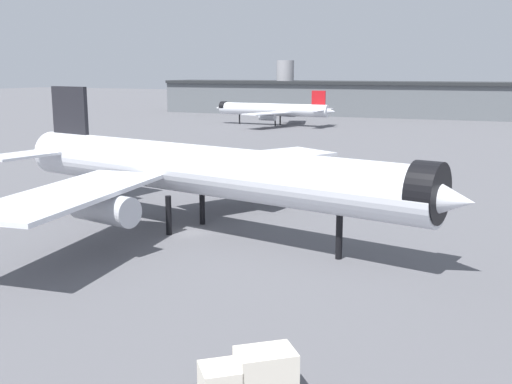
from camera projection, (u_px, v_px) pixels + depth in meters
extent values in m
plane|color=#56565B|center=(190.00, 233.00, 71.30)|extent=(900.00, 900.00, 0.00)
cylinder|color=silver|center=(203.00, 170.00, 69.98)|extent=(54.72, 15.66, 5.65)
cone|color=silver|center=(440.00, 199.00, 54.53)|extent=(7.13, 6.59, 5.53)
cone|color=silver|center=(52.00, 152.00, 85.43)|extent=(8.21, 6.63, 5.36)
cylinder|color=black|center=(428.00, 192.00, 55.09)|extent=(3.55, 6.07, 5.70)
cube|color=silver|center=(251.00, 158.00, 84.60)|extent=(19.46, 25.76, 0.45)
cylinder|color=#B7BAC1|center=(246.00, 175.00, 81.86)|extent=(8.09, 4.47, 3.11)
cube|color=silver|center=(71.00, 193.00, 60.39)|extent=(11.81, 25.49, 0.45)
cylinder|color=#B7BAC1|center=(104.00, 208.00, 62.37)|extent=(8.09, 4.47, 3.11)
cube|color=black|center=(70.00, 121.00, 82.07)|extent=(6.55, 1.77, 9.03)
cube|color=silver|center=(103.00, 145.00, 88.53)|extent=(6.65, 10.57, 0.34)
cube|color=silver|center=(26.00, 155.00, 78.39)|extent=(6.65, 10.57, 0.34)
cylinder|color=black|center=(339.00, 237.00, 61.08)|extent=(0.68, 0.68, 4.52)
cylinder|color=black|center=(202.00, 206.00, 74.89)|extent=(0.68, 0.68, 4.52)
cylinder|color=black|center=(169.00, 215.00, 70.14)|extent=(0.68, 0.68, 4.52)
cylinder|color=silver|center=(272.00, 110.00, 207.52)|extent=(38.95, 4.53, 4.08)
cone|color=silver|center=(222.00, 108.00, 215.65)|extent=(4.54, 4.05, 4.00)
cone|color=silver|center=(327.00, 111.00, 199.39)|extent=(5.35, 3.94, 3.88)
cylinder|color=black|center=(224.00, 107.00, 215.25)|extent=(1.89, 4.15, 4.12)
cube|color=silver|center=(267.00, 113.00, 196.79)|extent=(11.50, 18.58, 0.33)
cylinder|color=#B7BAC1|center=(267.00, 117.00, 199.31)|extent=(5.47, 2.31, 2.25)
cube|color=silver|center=(293.00, 109.00, 215.95)|extent=(11.16, 18.57, 0.33)
cylinder|color=#B7BAC1|center=(288.00, 114.00, 214.74)|extent=(5.47, 2.31, 2.25)
cube|color=red|center=(319.00, 101.00, 200.06)|extent=(4.67, 0.46, 6.53)
cube|color=silver|center=(316.00, 111.00, 196.28)|extent=(3.58, 7.04, 0.25)
cube|color=silver|center=(325.00, 109.00, 204.30)|extent=(3.58, 7.04, 0.25)
cylinder|color=black|center=(240.00, 119.00, 213.44)|extent=(0.49, 0.49, 3.27)
cylinder|color=black|center=(275.00, 121.00, 205.52)|extent=(0.49, 0.49, 3.27)
cylinder|color=black|center=(280.00, 120.00, 209.33)|extent=(0.49, 0.49, 3.27)
cube|color=slate|center=(477.00, 102.00, 234.52)|extent=(259.16, 32.55, 12.68)
cube|color=#232628|center=(479.00, 84.00, 233.16)|extent=(259.25, 34.58, 1.20)
cylinder|color=#939399|center=(285.00, 87.00, 261.85)|extent=(7.32, 7.32, 22.35)
cube|color=silver|center=(220.00, 380.00, 34.26)|extent=(3.17, 3.18, 1.60)
cube|color=#1E2D38|center=(203.00, 377.00, 33.94)|extent=(1.31, 1.52, 0.80)
cube|color=silver|center=(266.00, 369.00, 34.91)|extent=(4.00, 3.89, 2.20)
cylinder|color=black|center=(275.00, 380.00, 36.53)|extent=(0.87, 0.80, 0.90)
cube|color=black|center=(353.00, 185.00, 99.39)|extent=(2.81, 2.39, 0.20)
cube|color=beige|center=(353.00, 180.00, 99.24)|extent=(2.81, 2.39, 1.40)
sphere|color=black|center=(361.00, 186.00, 99.16)|extent=(0.44, 0.44, 0.44)
sphere|color=black|center=(355.00, 187.00, 98.22)|extent=(0.44, 0.44, 0.44)
sphere|color=black|center=(352.00, 184.00, 100.61)|extent=(0.44, 0.44, 0.44)
sphere|color=black|center=(346.00, 185.00, 99.67)|extent=(0.44, 0.44, 0.44)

